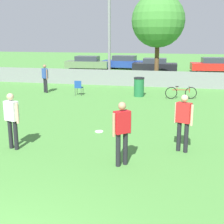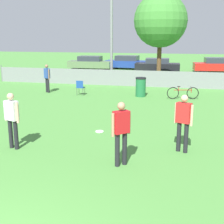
{
  "view_description": "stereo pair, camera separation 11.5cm",
  "coord_description": "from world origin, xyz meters",
  "px_view_note": "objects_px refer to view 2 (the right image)",
  "views": [
    {
      "loc": [
        2.96,
        -3.16,
        3.39
      ],
      "look_at": [
        0.86,
        6.15,
        1.05
      ],
      "focal_mm": 50.0,
      "sensor_mm": 36.0,
      "label": 1
    },
    {
      "loc": [
        3.07,
        -3.14,
        3.39
      ],
      "look_at": [
        0.86,
        6.15,
        1.05
      ],
      "focal_mm": 50.0,
      "sensor_mm": 36.0,
      "label": 2
    }
  ],
  "objects_px": {
    "player_receiver_white": "(12,117)",
    "parked_car_dark": "(157,65)",
    "parked_car_olive": "(90,63)",
    "player_defender_red": "(121,129)",
    "bicycle_sideline": "(183,93)",
    "parked_car_red": "(216,65)",
    "folding_chair_sideline": "(80,87)",
    "light_pole": "(111,12)",
    "parked_car_blue": "(127,62)",
    "player_thrower_red": "(183,119)",
    "frisbee_disc": "(100,131)",
    "spectator_in_blue": "(47,76)",
    "tree_near_pole": "(160,21)",
    "trash_bin": "(141,87)"
  },
  "relations": [
    {
      "from": "player_defender_red",
      "to": "player_receiver_white",
      "type": "bearing_deg",
      "value": 127.19
    },
    {
      "from": "light_pole",
      "to": "bicycle_sideline",
      "type": "distance_m",
      "value": 8.78
    },
    {
      "from": "player_defender_red",
      "to": "player_thrower_red",
      "type": "distance_m",
      "value": 2.11
    },
    {
      "from": "spectator_in_blue",
      "to": "trash_bin",
      "type": "bearing_deg",
      "value": -142.51
    },
    {
      "from": "bicycle_sideline",
      "to": "player_receiver_white",
      "type": "bearing_deg",
      "value": -130.1
    },
    {
      "from": "frisbee_disc",
      "to": "light_pole",
      "type": "bearing_deg",
      "value": 101.43
    },
    {
      "from": "bicycle_sideline",
      "to": "parked_car_dark",
      "type": "bearing_deg",
      "value": 89.54
    },
    {
      "from": "light_pole",
      "to": "parked_car_dark",
      "type": "height_order",
      "value": "light_pole"
    },
    {
      "from": "parked_car_dark",
      "to": "trash_bin",
      "type": "bearing_deg",
      "value": -91.5
    },
    {
      "from": "frisbee_disc",
      "to": "bicycle_sideline",
      "type": "distance_m",
      "value": 7.46
    },
    {
      "from": "tree_near_pole",
      "to": "parked_car_red",
      "type": "distance_m",
      "value": 9.97
    },
    {
      "from": "player_thrower_red",
      "to": "parked_car_olive",
      "type": "bearing_deg",
      "value": 137.17
    },
    {
      "from": "parked_car_blue",
      "to": "parked_car_red",
      "type": "bearing_deg",
      "value": -3.05
    },
    {
      "from": "tree_near_pole",
      "to": "player_thrower_red",
      "type": "xyz_separation_m",
      "value": [
        1.98,
        -14.24,
        -3.43
      ]
    },
    {
      "from": "player_thrower_red",
      "to": "frisbee_disc",
      "type": "relative_size",
      "value": 5.8
    },
    {
      "from": "spectator_in_blue",
      "to": "frisbee_disc",
      "type": "relative_size",
      "value": 5.7
    },
    {
      "from": "frisbee_disc",
      "to": "parked_car_dark",
      "type": "xyz_separation_m",
      "value": [
        0.22,
        19.99,
        0.63
      ]
    },
    {
      "from": "player_receiver_white",
      "to": "folding_chair_sideline",
      "type": "distance_m",
      "value": 9.0
    },
    {
      "from": "light_pole",
      "to": "player_receiver_white",
      "type": "relative_size",
      "value": 4.89
    },
    {
      "from": "player_defender_red",
      "to": "trash_bin",
      "type": "height_order",
      "value": "player_defender_red"
    },
    {
      "from": "spectator_in_blue",
      "to": "folding_chair_sideline",
      "type": "distance_m",
      "value": 2.35
    },
    {
      "from": "player_receiver_white",
      "to": "frisbee_disc",
      "type": "height_order",
      "value": "player_receiver_white"
    },
    {
      "from": "bicycle_sideline",
      "to": "trash_bin",
      "type": "height_order",
      "value": "trash_bin"
    },
    {
      "from": "player_receiver_white",
      "to": "bicycle_sideline",
      "type": "xyz_separation_m",
      "value": [
        4.94,
        9.15,
        -0.67
      ]
    },
    {
      "from": "parked_car_olive",
      "to": "player_defender_red",
      "type": "bearing_deg",
      "value": -72.38
    },
    {
      "from": "player_thrower_red",
      "to": "parked_car_blue",
      "type": "xyz_separation_m",
      "value": [
        -6.06,
        23.3,
        -0.33
      ]
    },
    {
      "from": "light_pole",
      "to": "player_thrower_red",
      "type": "bearing_deg",
      "value": -68.2
    },
    {
      "from": "parked_car_olive",
      "to": "parked_car_blue",
      "type": "height_order",
      "value": "parked_car_blue"
    },
    {
      "from": "trash_bin",
      "to": "light_pole",
      "type": "bearing_deg",
      "value": 120.18
    },
    {
      "from": "player_thrower_red",
      "to": "parked_car_dark",
      "type": "bearing_deg",
      "value": 120.67
    },
    {
      "from": "light_pole",
      "to": "tree_near_pole",
      "type": "xyz_separation_m",
      "value": [
        3.41,
        0.77,
        -0.57
      ]
    },
    {
      "from": "player_defender_red",
      "to": "parked_car_red",
      "type": "xyz_separation_m",
      "value": [
        4.35,
        23.56,
        -0.33
      ]
    },
    {
      "from": "player_thrower_red",
      "to": "frisbee_disc",
      "type": "bearing_deg",
      "value": 178.56
    },
    {
      "from": "parked_car_dark",
      "to": "light_pole",
      "type": "bearing_deg",
      "value": -111.34
    },
    {
      "from": "bicycle_sideline",
      "to": "parked_car_blue",
      "type": "relative_size",
      "value": 0.38
    },
    {
      "from": "player_defender_red",
      "to": "player_thrower_red",
      "type": "bearing_deg",
      "value": -2.81
    },
    {
      "from": "player_receiver_white",
      "to": "parked_car_blue",
      "type": "distance_m",
      "value": 24.23
    },
    {
      "from": "folding_chair_sideline",
      "to": "light_pole",
      "type": "bearing_deg",
      "value": -95.7
    },
    {
      "from": "player_receiver_white",
      "to": "parked_car_olive",
      "type": "height_order",
      "value": "player_receiver_white"
    },
    {
      "from": "player_thrower_red",
      "to": "parked_car_blue",
      "type": "height_order",
      "value": "player_thrower_red"
    },
    {
      "from": "folding_chair_sideline",
      "to": "tree_near_pole",
      "type": "bearing_deg",
      "value": -122.41
    },
    {
      "from": "player_receiver_white",
      "to": "parked_car_dark",
      "type": "xyz_separation_m",
      "value": [
        2.33,
        22.25,
        -0.37
      ]
    },
    {
      "from": "light_pole",
      "to": "trash_bin",
      "type": "height_order",
      "value": "light_pole"
    },
    {
      "from": "player_defender_red",
      "to": "parked_car_dark",
      "type": "bearing_deg",
      "value": 48.33
    },
    {
      "from": "frisbee_disc",
      "to": "player_defender_red",
      "type": "bearing_deg",
      "value": -63.67
    },
    {
      "from": "player_receiver_white",
      "to": "folding_chair_sideline",
      "type": "relative_size",
      "value": 2.01
    },
    {
      "from": "parked_car_red",
      "to": "folding_chair_sideline",
      "type": "bearing_deg",
      "value": -128.18
    },
    {
      "from": "light_pole",
      "to": "parked_car_blue",
      "type": "height_order",
      "value": "light_pole"
    },
    {
      "from": "parked_car_dark",
      "to": "player_receiver_white",
      "type": "bearing_deg",
      "value": -98.56
    },
    {
      "from": "frisbee_disc",
      "to": "trash_bin",
      "type": "height_order",
      "value": "trash_bin"
    }
  ]
}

